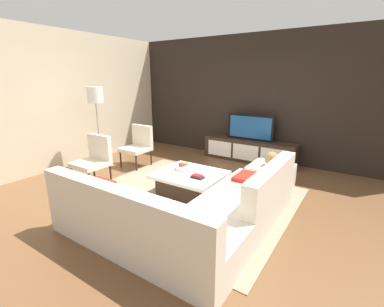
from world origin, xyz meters
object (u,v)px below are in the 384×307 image
Objects in this scene: media_console at (249,150)px; accent_chair_far at (139,143)px; decorative_ball at (272,159)px; book_stack at (198,177)px; ottoman at (270,177)px; accent_chair_near at (95,157)px; fruit_bowl at (184,166)px; television at (250,127)px; floor_lamp at (95,100)px; sectional_couch at (189,213)px; coffee_table at (190,183)px.

accent_chair_far reaches higher than media_console.
decorative_ball is at bearing 7.00° from accent_chair_far.
ottoman is at bearing 55.88° from book_stack.
fruit_bowl is at bearing 12.49° from accent_chair_near.
television is 1.23× the size of accent_chair_near.
accent_chair_near is 1.24× the size of ottoman.
floor_lamp reaches higher than book_stack.
accent_chair_far reaches higher than ottoman.
fruit_bowl is 0.32× the size of accent_chair_far.
sectional_couch is at bearing -80.97° from media_console.
accent_chair_near reaches higher than media_console.
accent_chair_near is at bearing -150.94° from ottoman.
sectional_couch is 8.65× the size of fruit_bowl.
accent_chair_near is at bearing -159.23° from fruit_bowl.
floor_lamp reaches higher than sectional_couch.
fruit_bowl is at bearing -141.80° from ottoman.
ottoman is at bearing 45.69° from coffee_table.
sectional_couch is 2.78× the size of accent_chair_near.
accent_chair_near and accent_chair_far have the same top height.
media_console is 2.02× the size of coffee_table.
television reaches higher than book_stack.
sectional_couch is 2.00m from ottoman.
sectional_couch is at bearing -19.11° from accent_chair_near.
sectional_couch is 0.91m from book_stack.
floor_lamp is (-2.40, 0.15, 1.22)m from coffee_table.
accent_chair_near is 1.18m from accent_chair_far.
ottoman is 2.50× the size of fruit_bowl.
media_console is 2.42× the size of accent_chair_near.
sectional_couch reaches higher than media_console.
coffee_table is 3.72× the size of fruit_bowl.
accent_chair_near is 3.12m from decorative_ball.
coffee_table is 1.20× the size of accent_chair_far.
media_console is 10.64× the size of book_stack.
accent_chair_far is (-0.07, 1.18, -0.00)m from accent_chair_near.
television reaches higher than sectional_couch.
coffee_table is at bearing -92.49° from television.
accent_chair_far is 3.54× the size of decorative_ball.
media_console is 0.54m from television.
media_console is 1.56m from ottoman.
accent_chair_near is at bearing 169.17° from sectional_couch.
floor_lamp reaches higher than television.
accent_chair_near is 3.14m from ottoman.
fruit_bowl is (-1.18, -0.93, 0.23)m from ottoman.
television is at bearing 125.35° from ottoman.
decorative_ball is (1.18, 0.93, 0.09)m from fruit_bowl.
floor_lamp reaches higher than accent_chair_far.
book_stack is at bearing -28.41° from coffee_table.
book_stack is at bearing -5.91° from floor_lamp.
floor_lamp is 6.84× the size of decorative_ball.
sectional_couch is at bearing -52.49° from fruit_bowl.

